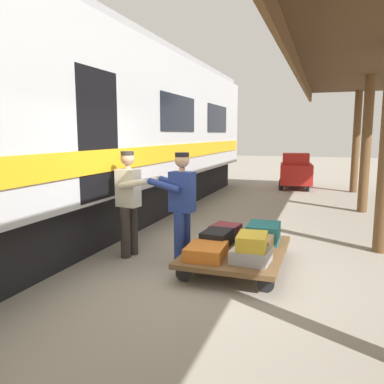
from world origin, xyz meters
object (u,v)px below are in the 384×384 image
object	(u,v)px
suitcase_black_hardshell	(217,239)
baggage_tug	(296,172)
suitcase_yellow_case	(252,241)
suitcase_tan_vintage	(258,244)
suitcase_burgundy_valise	(225,231)
porter_by_door	(129,200)
porter_in_overalls	(181,204)
suitcase_gray_aluminum	(251,256)
train_car	(21,129)
suitcase_teal_softside	(264,232)
suitcase_orange_carryall	(206,251)
luggage_cart	(237,251)

from	to	relation	value
suitcase_black_hardshell	baggage_tug	xyz separation A→B (m)	(-0.49, -8.90, 0.22)
suitcase_yellow_case	suitcase_tan_vintage	bearing A→B (deg)	-89.59
suitcase_burgundy_valise	suitcase_tan_vintage	distance (m)	0.82
suitcase_black_hardshell	porter_by_door	xyz separation A→B (m)	(1.44, 0.04, 0.52)
suitcase_burgundy_valise	suitcase_tan_vintage	bearing A→B (deg)	139.02
suitcase_yellow_case	porter_by_door	size ratio (longest dim) A/B	0.30
porter_in_overalls	baggage_tug	distance (m)	9.09
suitcase_gray_aluminum	porter_in_overalls	xyz separation A→B (m)	(1.14, -0.41, 0.55)
suitcase_black_hardshell	suitcase_yellow_case	world-z (taller)	suitcase_yellow_case
train_car	porter_by_door	bearing A→B (deg)	-173.79
porter_by_door	baggage_tug	size ratio (longest dim) A/B	0.94
suitcase_yellow_case	suitcase_teal_softside	bearing A→B (deg)	-89.80
baggage_tug	suitcase_burgundy_valise	bearing A→B (deg)	86.64
suitcase_teal_softside	baggage_tug	size ratio (longest dim) A/B	0.34
suitcase_gray_aluminum	suitcase_orange_carryall	size ratio (longest dim) A/B	0.80
luggage_cart	suitcase_burgundy_valise	distance (m)	0.64
train_car	baggage_tug	xyz separation A→B (m)	(-3.82, -9.14, -1.43)
suitcase_gray_aluminum	suitcase_yellow_case	size ratio (longest dim) A/B	0.95
suitcase_burgundy_valise	suitcase_black_hardshell	size ratio (longest dim) A/B	0.88
train_car	suitcase_teal_softside	distance (m)	4.34
train_car	suitcase_gray_aluminum	distance (m)	4.30
suitcase_tan_vintage	suitcase_burgundy_valise	bearing A→B (deg)	-40.98
suitcase_gray_aluminum	baggage_tug	size ratio (longest dim) A/B	0.27
suitcase_gray_aluminum	porter_by_door	bearing A→B (deg)	-13.60
suitcase_tan_vintage	suitcase_yellow_case	size ratio (longest dim) A/B	1.02
train_car	baggage_tug	bearing A→B (deg)	-112.66
train_car	porter_by_door	size ratio (longest dim) A/B	11.43
suitcase_teal_softside	suitcase_black_hardshell	world-z (taller)	suitcase_teal_softside
train_car	suitcase_gray_aluminum	bearing A→B (deg)	175.74
suitcase_gray_aluminum	suitcase_burgundy_valise	bearing A→B (deg)	-60.07
suitcase_gray_aluminum	suitcase_tan_vintage	distance (m)	0.54
train_car	suitcase_black_hardshell	world-z (taller)	train_car
suitcase_burgundy_valise	suitcase_teal_softside	xyz separation A→B (m)	(-0.62, 0.00, 0.03)
suitcase_tan_vintage	suitcase_orange_carryall	bearing A→B (deg)	40.98
luggage_cart	suitcase_yellow_case	xyz separation A→B (m)	(-0.31, 0.50, 0.32)
train_car	luggage_cart	size ratio (longest dim) A/B	9.94
suitcase_teal_softside	porter_in_overalls	xyz separation A→B (m)	(1.14, 0.67, 0.50)
suitcase_tan_vintage	porter_in_overalls	distance (m)	1.27
suitcase_orange_carryall	suitcase_tan_vintage	bearing A→B (deg)	-139.02
suitcase_burgundy_valise	suitcase_gray_aluminum	bearing A→B (deg)	119.93
luggage_cart	baggage_tug	bearing A→B (deg)	-91.16
suitcase_teal_softside	suitcase_tan_vintage	world-z (taller)	suitcase_teal_softside
suitcase_orange_carryall	suitcase_tan_vintage	size ratio (longest dim) A/B	1.16
suitcase_burgundy_valise	suitcase_tan_vintage	xyz separation A→B (m)	(-0.62, 0.54, -0.01)
luggage_cart	suitcase_orange_carryall	distance (m)	0.63
suitcase_burgundy_valise	baggage_tug	bearing A→B (deg)	-93.36
luggage_cart	suitcase_burgundy_valise	xyz separation A→B (m)	(0.31, -0.54, 0.15)
suitcase_tan_vintage	porter_by_door	bearing A→B (deg)	1.10
train_car	suitcase_orange_carryall	xyz separation A→B (m)	(-3.33, 0.29, -1.69)
train_car	suitcase_tan_vintage	distance (m)	4.29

